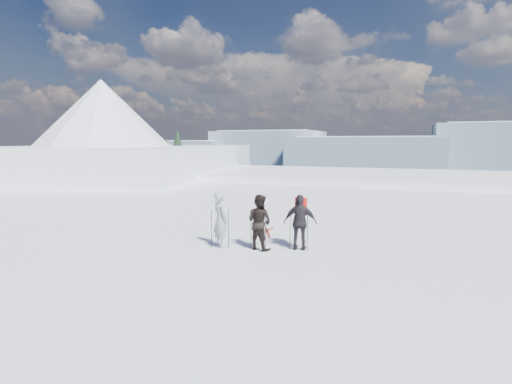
% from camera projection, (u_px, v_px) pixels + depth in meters
% --- Properties ---
extents(lake_basin, '(820.00, 820.00, 71.62)m').
position_uv_depth(lake_basin, '(370.00, 244.00, 39.16)').
color(lake_basin, white).
rests_on(lake_basin, ground).
extents(far_mountain_range, '(770.00, 110.00, 53.00)m').
position_uv_depth(far_mountain_range, '(433.00, 152.00, 423.33)').
color(far_mountain_range, slate).
rests_on(far_mountain_range, ground).
extents(near_ridge, '(31.37, 35.68, 25.62)m').
position_uv_depth(near_ridge, '(139.00, 201.00, 47.43)').
color(near_ridge, white).
rests_on(near_ridge, ground).
extents(skier_grey, '(0.82, 0.77, 1.87)m').
position_uv_depth(skier_grey, '(220.00, 220.00, 13.29)').
color(skier_grey, gray).
rests_on(skier_grey, ground).
extents(skier_dark, '(1.05, 0.92, 1.82)m').
position_uv_depth(skier_dark, '(259.00, 222.00, 13.01)').
color(skier_dark, black).
rests_on(skier_dark, ground).
extents(skier_pack, '(1.13, 0.62, 1.82)m').
position_uv_depth(skier_pack, '(300.00, 222.00, 12.94)').
color(skier_pack, black).
rests_on(skier_pack, ground).
extents(backpack, '(0.42, 0.28, 0.57)m').
position_uv_depth(backpack, '(301.00, 185.00, 13.04)').
color(backpack, red).
rests_on(backpack, skier_pack).
extents(ski_poles, '(3.15, 0.61, 1.34)m').
position_uv_depth(ski_poles, '(258.00, 230.00, 13.02)').
color(ski_poles, black).
rests_on(ski_poles, ground).
extents(skis_loose, '(0.78, 1.70, 0.03)m').
position_uv_depth(skis_loose, '(266.00, 232.00, 15.52)').
color(skis_loose, black).
rests_on(skis_loose, ground).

